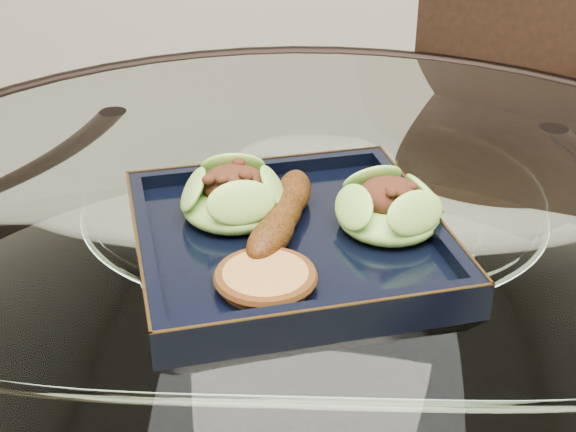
{
  "coord_description": "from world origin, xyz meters",
  "views": [
    {
      "loc": [
        0.04,
        -0.67,
        1.15
      ],
      "look_at": [
        -0.02,
        -0.05,
        0.8
      ],
      "focal_mm": 50.0,
      "sensor_mm": 36.0,
      "label": 1
    }
  ],
  "objects": [
    {
      "name": "lettuce_wrap_left",
      "position": [
        -0.07,
        -0.02,
        0.8
      ],
      "size": [
        0.11,
        0.11,
        0.04
      ],
      "primitive_type": "ellipsoid",
      "rotation": [
        0.0,
        0.0,
        -0.18
      ],
      "color": "#5D8B28",
      "rests_on": "navy_plate"
    },
    {
      "name": "dining_chair",
      "position": [
        0.25,
        0.4,
        0.49
      ],
      "size": [
        0.5,
        0.5,
        0.88
      ],
      "rotation": [
        0.0,
        0.0,
        -0.41
      ],
      "color": "black",
      "rests_on": "ground"
    },
    {
      "name": "navy_plate",
      "position": [
        -0.02,
        -0.05,
        0.77
      ],
      "size": [
        0.34,
        0.34,
        0.02
      ],
      "primitive_type": "cube",
      "rotation": [
        0.0,
        0.0,
        0.33
      ],
      "color": "black",
      "rests_on": "dining_table"
    },
    {
      "name": "roasted_plantain",
      "position": [
        -0.03,
        -0.04,
        0.8
      ],
      "size": [
        0.05,
        0.16,
        0.03
      ],
      "primitive_type": "ellipsoid",
      "rotation": [
        0.0,
        0.0,
        1.43
      ],
      "color": "#5D2E09",
      "rests_on": "navy_plate"
    },
    {
      "name": "crumb_patty",
      "position": [
        -0.03,
        -0.13,
        0.79
      ],
      "size": [
        0.09,
        0.09,
        0.01
      ],
      "primitive_type": "cylinder",
      "rotation": [
        0.0,
        0.0,
        0.25
      ],
      "color": "#B2743B",
      "rests_on": "navy_plate"
    },
    {
      "name": "dining_table",
      "position": [
        -0.0,
        -0.0,
        0.6
      ],
      "size": [
        1.13,
        1.13,
        0.77
      ],
      "color": "white",
      "rests_on": "ground"
    },
    {
      "name": "lettuce_wrap_right",
      "position": [
        0.07,
        -0.03,
        0.8
      ],
      "size": [
        0.1,
        0.1,
        0.03
      ],
      "primitive_type": "ellipsoid",
      "rotation": [
        0.0,
        0.0,
        0.11
      ],
      "color": "#539E2D",
      "rests_on": "navy_plate"
    }
  ]
}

